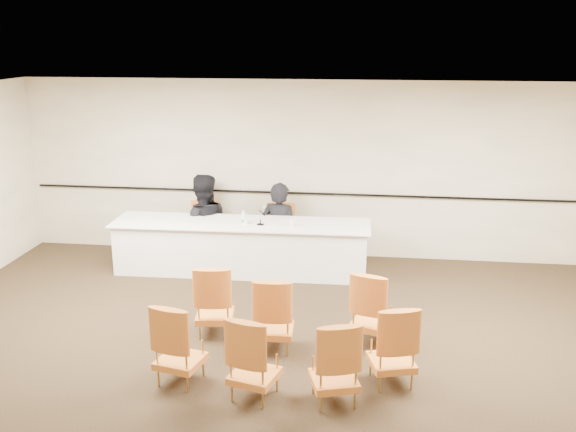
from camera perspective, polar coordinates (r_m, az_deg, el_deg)
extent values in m
plane|color=black|center=(7.63, -0.76, -13.28)|extent=(10.00, 10.00, 0.00)
plane|color=white|center=(6.70, -0.85, 9.73)|extent=(10.00, 10.00, 0.00)
cube|color=#B5AD8E|center=(10.86, 2.17, 4.12)|extent=(10.00, 0.04, 3.00)
cube|color=black|center=(10.91, 2.12, 2.02)|extent=(9.80, 0.04, 0.03)
imported|color=black|center=(10.82, -0.75, -1.71)|extent=(0.75, 0.59, 1.83)
imported|color=black|center=(11.03, -7.57, -1.27)|extent=(1.12, 0.98, 1.96)
cube|color=white|center=(10.07, -2.15, -0.79)|extent=(0.36, 0.31, 0.00)
cylinder|color=silver|center=(10.10, -3.80, -0.49)|extent=(0.07, 0.07, 0.10)
cylinder|color=white|center=(9.97, 0.30, -0.60)|extent=(0.08, 0.08, 0.12)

